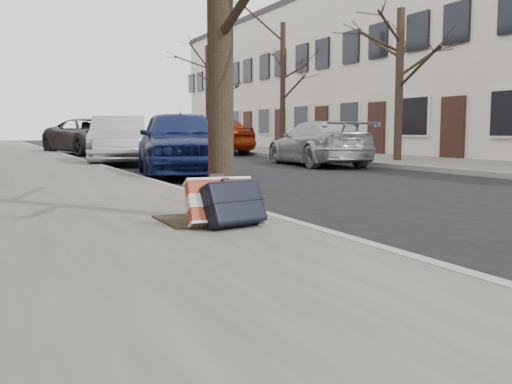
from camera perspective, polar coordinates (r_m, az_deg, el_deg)
name	(u,v)px	position (r m, az deg, el deg)	size (l,w,h in m)	color
ground	(449,236)	(5.70, 18.72, -4.23)	(120.00, 120.00, 0.00)	black
far_sidewalk	(319,155)	(22.36, 6.33, 3.71)	(4.00, 70.00, 0.12)	slate
house_far	(412,71)	(26.43, 15.38, 11.59)	(6.70, 40.00, 7.20)	beige
dirt_patch	(205,219)	(5.62, -5.08, -2.74)	(0.85, 0.85, 0.01)	black
suitcase_red	(220,202)	(5.19, -3.66, -1.05)	(0.58, 0.16, 0.42)	maroon
suitcase_navy	(234,203)	(5.15, -2.23, -1.11)	(0.57, 0.18, 0.41)	black
car_near_front	(180,142)	(12.75, -7.62, 4.96)	(1.76, 4.36, 1.49)	#111C4A
car_near_mid	(119,140)	(17.46, -13.55, 5.07)	(1.52, 4.36, 1.44)	#AFB2B7
car_near_back	(91,136)	(24.99, -16.15, 5.36)	(2.51, 5.44, 1.51)	#36363A
car_far_front	(318,143)	(16.50, 6.18, 4.85)	(1.77, 4.35, 1.26)	#9EA0A6
car_far_back	(214,135)	(24.40, -4.26, 5.67)	(1.89, 4.69, 1.60)	maroon
tree_far_a	(399,85)	(17.62, 14.13, 10.33)	(0.24, 0.24, 4.43)	black
tree_far_b	(283,88)	(23.77, 2.69, 10.36)	(0.22, 0.22, 5.25)	black
tree_far_c	(207,96)	(31.80, -4.88, 9.51)	(0.22, 0.22, 5.50)	black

